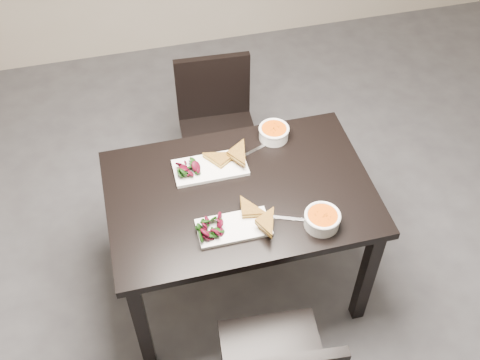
# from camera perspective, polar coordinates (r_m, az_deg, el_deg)

# --- Properties ---
(ground) EXTENTS (5.00, 5.00, 0.00)m
(ground) POSITION_cam_1_polar(r_m,az_deg,el_deg) (3.16, 6.42, -12.24)
(ground) COLOR #47474C
(ground) RESTS_ON ground
(table) EXTENTS (1.20, 0.80, 0.75)m
(table) POSITION_cam_1_polar(r_m,az_deg,el_deg) (2.69, 0.00, -2.41)
(table) COLOR black
(table) RESTS_ON ground
(chair_far) EXTENTS (0.44, 0.44, 0.85)m
(chair_far) POSITION_cam_1_polar(r_m,az_deg,el_deg) (3.34, -2.27, 5.74)
(chair_far) COLOR black
(chair_far) RESTS_ON ground
(plate_near) EXTENTS (0.31, 0.16, 0.02)m
(plate_near) POSITION_cam_1_polar(r_m,az_deg,el_deg) (2.47, -0.63, -4.68)
(plate_near) COLOR white
(plate_near) RESTS_ON table
(sandwich_near) EXTENTS (0.17, 0.14, 0.05)m
(sandwich_near) POSITION_cam_1_polar(r_m,az_deg,el_deg) (2.47, 0.75, -3.65)
(sandwich_near) COLOR olive
(sandwich_near) RESTS_ON plate_near
(salad_near) EXTENTS (0.10, 0.09, 0.04)m
(salad_near) POSITION_cam_1_polar(r_m,az_deg,el_deg) (2.44, -2.92, -4.71)
(salad_near) COLOR black
(salad_near) RESTS_ON plate_near
(soup_bowl_near) EXTENTS (0.16, 0.16, 0.07)m
(soup_bowl_near) POSITION_cam_1_polar(r_m,az_deg,el_deg) (2.49, 8.07, -3.81)
(soup_bowl_near) COLOR white
(soup_bowl_near) RESTS_ON table
(cutlery_near) EXTENTS (0.17, 0.08, 0.00)m
(cutlery_near) POSITION_cam_1_polar(r_m,az_deg,el_deg) (2.52, 4.34, -3.74)
(cutlery_near) COLOR silver
(cutlery_near) RESTS_ON table
(plate_far) EXTENTS (0.34, 0.17, 0.02)m
(plate_far) POSITION_cam_1_polar(r_m,az_deg,el_deg) (2.70, -2.94, 1.22)
(plate_far) COLOR white
(plate_far) RESTS_ON table
(sandwich_far) EXTENTS (0.21, 0.20, 0.06)m
(sandwich_far) POSITION_cam_1_polar(r_m,az_deg,el_deg) (2.68, -1.54, 1.77)
(sandwich_far) COLOR olive
(sandwich_far) RESTS_ON plate_far
(salad_far) EXTENTS (0.11, 0.10, 0.05)m
(salad_far) POSITION_cam_1_polar(r_m,az_deg,el_deg) (2.67, -5.06, 1.30)
(salad_far) COLOR black
(salad_far) RESTS_ON plate_far
(soup_bowl_far) EXTENTS (0.15, 0.15, 0.07)m
(soup_bowl_far) POSITION_cam_1_polar(r_m,az_deg,el_deg) (2.83, 3.34, 4.72)
(soup_bowl_far) COLOR white
(soup_bowl_far) RESTS_ON table
(cutlery_far) EXTENTS (0.17, 0.08, 0.00)m
(cutlery_far) POSITION_cam_1_polar(r_m,az_deg,el_deg) (2.78, 1.13, 2.78)
(cutlery_far) COLOR silver
(cutlery_far) RESTS_ON table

